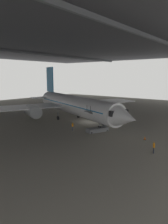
{
  "coord_description": "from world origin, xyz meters",
  "views": [
    {
      "loc": [
        -36.37,
        -27.9,
        9.81
      ],
      "look_at": [
        -2.85,
        -0.94,
        2.68
      ],
      "focal_mm": 34.5,
      "sensor_mm": 36.0,
      "label": 1
    }
  ],
  "objects_px": {
    "boarding_stairs": "(97,128)",
    "crew_worker_by_stairs": "(73,126)",
    "traffic_cone_orange": "(145,138)",
    "airplane_main": "(73,105)",
    "crew_worker_near_nose": "(154,147)",
    "baggage_tug": "(34,115)"
  },
  "relations": [
    {
      "from": "boarding_stairs",
      "to": "crew_worker_by_stairs",
      "type": "relative_size",
      "value": 3.1
    },
    {
      "from": "airplane_main",
      "to": "crew_worker_near_nose",
      "type": "height_order",
      "value": "airplane_main"
    },
    {
      "from": "crew_worker_by_stairs",
      "to": "baggage_tug",
      "type": "xyz_separation_m",
      "value": [
        3.54,
        15.64,
        -0.35
      ]
    },
    {
      "from": "crew_worker_near_nose",
      "to": "traffic_cone_orange",
      "type": "relative_size",
      "value": 2.6
    },
    {
      "from": "crew_worker_near_nose",
      "to": "crew_worker_by_stairs",
      "type": "relative_size",
      "value": 1.0
    },
    {
      "from": "airplane_main",
      "to": "crew_worker_near_nose",
      "type": "bearing_deg",
      "value": -112.23
    },
    {
      "from": "boarding_stairs",
      "to": "traffic_cone_orange",
      "type": "bearing_deg",
      "value": -85.96
    },
    {
      "from": "airplane_main",
      "to": "traffic_cone_orange",
      "type": "relative_size",
      "value": 63.68
    },
    {
      "from": "traffic_cone_orange",
      "to": "baggage_tug",
      "type": "bearing_deg",
      "value": 88.47
    },
    {
      "from": "airplane_main",
      "to": "crew_worker_near_nose",
      "type": "xyz_separation_m",
      "value": [
        -9.0,
        -22.04,
        -2.72
      ]
    },
    {
      "from": "airplane_main",
      "to": "baggage_tug",
      "type": "height_order",
      "value": "airplane_main"
    },
    {
      "from": "boarding_stairs",
      "to": "baggage_tug",
      "type": "bearing_deg",
      "value": 85.99
    },
    {
      "from": "crew_worker_near_nose",
      "to": "baggage_tug",
      "type": "distance_m",
      "value": 32.17
    },
    {
      "from": "crew_worker_near_nose",
      "to": "baggage_tug",
      "type": "xyz_separation_m",
      "value": [
        5.73,
        31.65,
        -0.36
      ]
    },
    {
      "from": "airplane_main",
      "to": "traffic_cone_orange",
      "type": "distance_m",
      "value": 19.43
    },
    {
      "from": "airplane_main",
      "to": "baggage_tug",
      "type": "distance_m",
      "value": 10.61
    },
    {
      "from": "boarding_stairs",
      "to": "crew_worker_near_nose",
      "type": "distance_m",
      "value": 12.83
    },
    {
      "from": "airplane_main",
      "to": "boarding_stairs",
      "type": "height_order",
      "value": "airplane_main"
    },
    {
      "from": "boarding_stairs",
      "to": "crew_worker_near_nose",
      "type": "relative_size",
      "value": 3.1
    },
    {
      "from": "baggage_tug",
      "to": "boarding_stairs",
      "type": "bearing_deg",
      "value": -94.01
    },
    {
      "from": "traffic_cone_orange",
      "to": "crew_worker_by_stairs",
      "type": "bearing_deg",
      "value": 102.36
    },
    {
      "from": "crew_worker_near_nose",
      "to": "boarding_stairs",
      "type": "bearing_deg",
      "value": 70.16
    }
  ]
}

